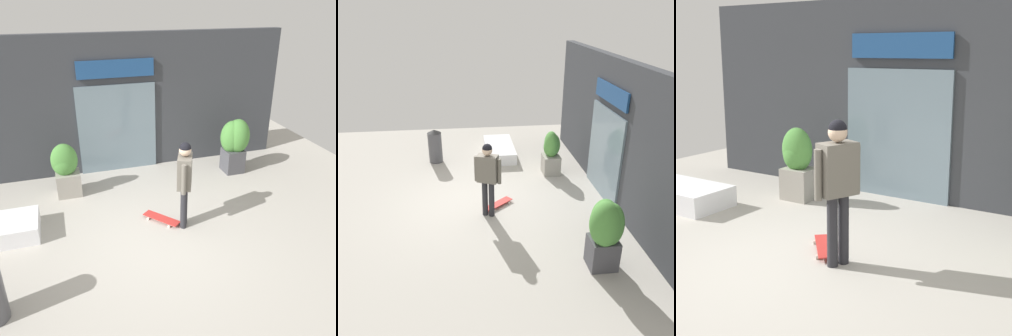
# 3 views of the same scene
# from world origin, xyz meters

# --- Properties ---
(ground_plane) EXTENTS (12.00, 12.00, 0.00)m
(ground_plane) POSITION_xyz_m (0.00, 0.00, 0.00)
(ground_plane) COLOR #B2ADA3
(building_facade) EXTENTS (8.61, 0.31, 3.42)m
(building_facade) POSITION_xyz_m (-0.01, 3.30, 1.69)
(building_facade) COLOR #383A3F
(building_facade) RESTS_ON ground_plane
(skateboarder) EXTENTS (0.42, 0.59, 1.78)m
(skateboarder) POSITION_xyz_m (0.59, 0.19, 1.10)
(skateboarder) COLOR #28282D
(skateboarder) RESTS_ON ground_plane
(skateboard) EXTENTS (0.67, 0.75, 0.08)m
(skateboard) POSITION_xyz_m (0.21, 0.46, 0.06)
(skateboard) COLOR red
(skateboard) RESTS_ON ground_plane
(planter_box_left) EXTENTS (0.60, 0.50, 1.26)m
(planter_box_left) POSITION_xyz_m (-1.54, 2.16, 0.70)
(planter_box_left) COLOR gray
(planter_box_left) RESTS_ON ground_plane
(snow_ledge) EXTENTS (1.94, 0.90, 0.35)m
(snow_ledge) POSITION_xyz_m (-3.12, 0.82, 0.17)
(snow_ledge) COLOR white
(snow_ledge) RESTS_ON ground_plane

